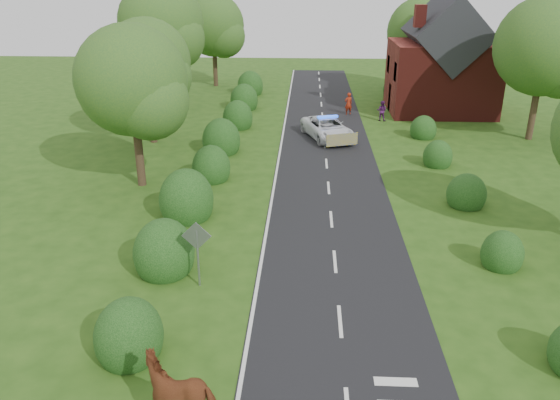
# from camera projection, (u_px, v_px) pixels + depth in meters

# --- Properties ---
(ground) EXTENTS (120.00, 120.00, 0.00)m
(ground) POSITION_uv_depth(u_px,v_px,m) (340.00, 322.00, 17.79)
(ground) COLOR #264B14
(road) EXTENTS (6.00, 70.00, 0.02)m
(road) POSITION_uv_depth(u_px,v_px,m) (327.00, 169.00, 31.62)
(road) COLOR black
(road) RESTS_ON ground
(road_markings) EXTENTS (4.96, 70.00, 0.01)m
(road_markings) POSITION_uv_depth(u_px,v_px,m) (299.00, 181.00, 29.78)
(road_markings) COLOR white
(road_markings) RESTS_ON road
(hedgerow_left) EXTENTS (2.75, 50.41, 3.00)m
(hedgerow_left) POSITION_uv_depth(u_px,v_px,m) (205.00, 175.00, 28.60)
(hedgerow_left) COLOR black
(hedgerow_left) RESTS_ON ground
(hedgerow_right) EXTENTS (2.10, 45.78, 2.10)m
(hedgerow_right) POSITION_uv_depth(u_px,v_px,m) (460.00, 186.00, 27.61)
(hedgerow_right) COLOR black
(hedgerow_right) RESTS_ON ground
(tree_left_a) EXTENTS (5.74, 5.60, 8.38)m
(tree_left_a) POSITION_uv_depth(u_px,v_px,m) (136.00, 86.00, 27.14)
(tree_left_a) COLOR #332316
(tree_left_a) RESTS_ON ground
(tree_left_b) EXTENTS (5.74, 5.60, 8.07)m
(tree_left_b) POSITION_uv_depth(u_px,v_px,m) (150.00, 66.00, 34.70)
(tree_left_b) COLOR #332316
(tree_left_b) RESTS_ON ground
(tree_left_c) EXTENTS (6.97, 6.80, 10.22)m
(tree_left_c) POSITION_uv_depth(u_px,v_px,m) (165.00, 28.00, 43.39)
(tree_left_c) COLOR #332316
(tree_left_c) RESTS_ON ground
(tree_left_d) EXTENTS (6.15, 6.00, 8.89)m
(tree_left_d) POSITION_uv_depth(u_px,v_px,m) (216.00, 28.00, 52.85)
(tree_left_d) COLOR #332316
(tree_left_d) RESTS_ON ground
(tree_right_b) EXTENTS (6.56, 6.40, 9.40)m
(tree_right_b) POSITION_uv_depth(u_px,v_px,m) (550.00, 51.00, 34.98)
(tree_right_b) COLOR #332316
(tree_right_b) RESTS_ON ground
(tree_right_c) EXTENTS (6.15, 6.00, 8.58)m
(tree_right_c) POSITION_uv_depth(u_px,v_px,m) (423.00, 34.00, 50.20)
(tree_right_c) COLOR #332316
(tree_right_c) RESTS_ON ground
(road_sign) EXTENTS (1.06, 0.08, 2.53)m
(road_sign) POSITION_uv_depth(u_px,v_px,m) (197.00, 245.00, 19.24)
(road_sign) COLOR gray
(road_sign) RESTS_ON ground
(house) EXTENTS (8.00, 7.40, 9.17)m
(house) POSITION_uv_depth(u_px,v_px,m) (442.00, 64.00, 43.55)
(house) COLOR maroon
(house) RESTS_ON ground
(cow) EXTENTS (2.41, 1.38, 1.65)m
(cow) POSITION_uv_depth(u_px,v_px,m) (183.00, 394.00, 13.56)
(cow) COLOR maroon
(cow) RESTS_ON ground
(police_van) EXTENTS (3.98, 5.69, 1.59)m
(police_van) POSITION_uv_depth(u_px,v_px,m) (327.00, 128.00, 37.26)
(police_van) COLOR white
(police_van) RESTS_ON ground
(pedestrian_red) EXTENTS (0.76, 0.64, 1.76)m
(pedestrian_red) POSITION_uv_depth(u_px,v_px,m) (348.00, 104.00, 43.59)
(pedestrian_red) COLOR #9A2510
(pedestrian_red) RESTS_ON ground
(pedestrian_purple) EXTENTS (0.91, 0.81, 1.55)m
(pedestrian_purple) POSITION_uv_depth(u_px,v_px,m) (382.00, 111.00, 41.78)
(pedestrian_purple) COLOR #4E1953
(pedestrian_purple) RESTS_ON ground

